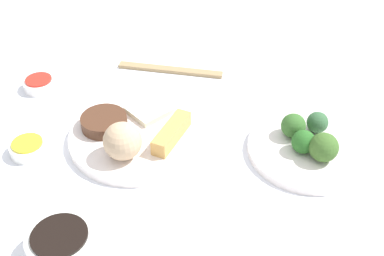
{
  "coord_description": "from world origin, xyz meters",
  "views": [
    {
      "loc": [
        -0.29,
        -0.65,
        0.63
      ],
      "look_at": [
        0.06,
        -0.03,
        0.06
      ],
      "focal_mm": 47.0,
      "sensor_mm": 36.0,
      "label": 1
    }
  ],
  "objects_px": {
    "soy_sauce_bowl": "(62,245)",
    "sauce_ramekin_sweet_and_sour": "(40,84)",
    "sauce_ramekin_hot_mustard": "(28,148)",
    "broccoli_plate": "(308,150)",
    "chopsticks_pair": "(170,70)",
    "main_plate": "(138,136)"
  },
  "relations": [
    {
      "from": "soy_sauce_bowl",
      "to": "sauce_ramekin_sweet_and_sour",
      "type": "bearing_deg",
      "value": 77.95
    },
    {
      "from": "soy_sauce_bowl",
      "to": "sauce_ramekin_hot_mustard",
      "type": "distance_m",
      "value": 0.25
    },
    {
      "from": "broccoli_plate",
      "to": "chopsticks_pair",
      "type": "bearing_deg",
      "value": 103.79
    },
    {
      "from": "broccoli_plate",
      "to": "soy_sauce_bowl",
      "type": "distance_m",
      "value": 0.46
    },
    {
      "from": "broccoli_plate",
      "to": "chopsticks_pair",
      "type": "height_order",
      "value": "broccoli_plate"
    },
    {
      "from": "broccoli_plate",
      "to": "chopsticks_pair",
      "type": "xyz_separation_m",
      "value": [
        -0.09,
        0.37,
        -0.0
      ]
    },
    {
      "from": "sauce_ramekin_hot_mustard",
      "to": "chopsticks_pair",
      "type": "xyz_separation_m",
      "value": [
        0.35,
        0.12,
        -0.01
      ]
    },
    {
      "from": "sauce_ramekin_hot_mustard",
      "to": "chopsticks_pair",
      "type": "relative_size",
      "value": 0.28
    },
    {
      "from": "main_plate",
      "to": "chopsticks_pair",
      "type": "relative_size",
      "value": 1.08
    },
    {
      "from": "main_plate",
      "to": "sauce_ramekin_hot_mustard",
      "type": "xyz_separation_m",
      "value": [
        -0.19,
        0.06,
        0.0
      ]
    },
    {
      "from": "main_plate",
      "to": "broccoli_plate",
      "type": "bearing_deg",
      "value": -36.43
    },
    {
      "from": "broccoli_plate",
      "to": "sauce_ramekin_hot_mustard",
      "type": "height_order",
      "value": "sauce_ramekin_hot_mustard"
    },
    {
      "from": "chopsticks_pair",
      "to": "sauce_ramekin_hot_mustard",
      "type": "bearing_deg",
      "value": -161.52
    },
    {
      "from": "main_plate",
      "to": "chopsticks_pair",
      "type": "height_order",
      "value": "main_plate"
    },
    {
      "from": "sauce_ramekin_hot_mustard",
      "to": "soy_sauce_bowl",
      "type": "bearing_deg",
      "value": -93.99
    },
    {
      "from": "broccoli_plate",
      "to": "sauce_ramekin_sweet_and_sour",
      "type": "relative_size",
      "value": 3.27
    },
    {
      "from": "broccoli_plate",
      "to": "sauce_ramekin_sweet_and_sour",
      "type": "bearing_deg",
      "value": 129.35
    },
    {
      "from": "main_plate",
      "to": "chopsticks_pair",
      "type": "bearing_deg",
      "value": 48.04
    },
    {
      "from": "sauce_ramekin_sweet_and_sour",
      "to": "main_plate",
      "type": "bearing_deg",
      "value": -66.61
    },
    {
      "from": "sauce_ramekin_sweet_and_sour",
      "to": "chopsticks_pair",
      "type": "bearing_deg",
      "value": -15.65
    },
    {
      "from": "soy_sauce_bowl",
      "to": "chopsticks_pair",
      "type": "distance_m",
      "value": 0.52
    },
    {
      "from": "main_plate",
      "to": "sauce_ramekin_sweet_and_sour",
      "type": "bearing_deg",
      "value": 113.39
    }
  ]
}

